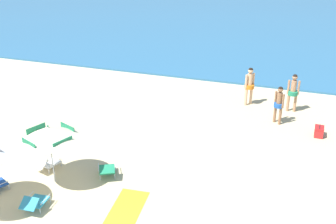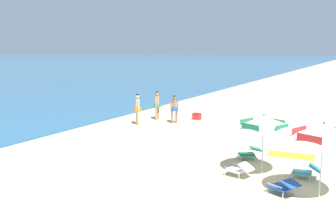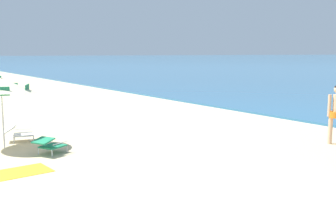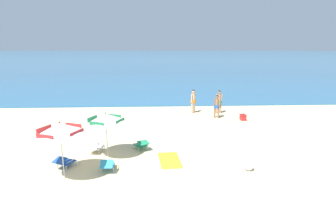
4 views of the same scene
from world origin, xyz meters
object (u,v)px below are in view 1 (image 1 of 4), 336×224
(beach_umbrella_striped_main, at_px, (49,133))
(lounge_chair_beside_umbrella, at_px, (107,169))
(lounge_chair_spare_folded, at_px, (35,202))
(person_standing_beside, at_px, (250,83))
(person_standing_near_shore, at_px, (293,90))
(cooler_box, at_px, (319,132))
(person_wading_in, at_px, (279,102))
(lounge_chair_facing_sea, at_px, (47,163))
(beach_towel, at_px, (127,208))

(beach_umbrella_striped_main, xyz_separation_m, lounge_chair_beside_umbrella, (1.49, 0.85, -1.53))
(lounge_chair_beside_umbrella, relative_size, lounge_chair_spare_folded, 1.07)
(lounge_chair_spare_folded, height_order, person_standing_beside, person_standing_beside)
(person_standing_near_shore, bearing_deg, lounge_chair_beside_umbrella, -126.83)
(cooler_box, bearing_deg, person_wading_in, 157.55)
(lounge_chair_beside_umbrella, relative_size, lounge_chair_facing_sea, 0.99)
(beach_umbrella_striped_main, bearing_deg, beach_towel, -10.24)
(lounge_chair_beside_umbrella, bearing_deg, beach_towel, -46.07)
(person_standing_beside, height_order, person_wading_in, person_standing_beside)
(person_standing_near_shore, bearing_deg, beach_umbrella_striped_main, -130.46)
(person_wading_in, bearing_deg, beach_towel, -117.20)
(person_standing_near_shore, distance_m, beach_towel, 9.79)
(lounge_chair_facing_sea, relative_size, person_standing_near_shore, 0.57)
(beach_towel, bearing_deg, beach_umbrella_striped_main, 169.76)
(beach_umbrella_striped_main, height_order, cooler_box, beach_umbrella_striped_main)
(lounge_chair_spare_folded, bearing_deg, beach_towel, 19.81)
(person_standing_near_shore, bearing_deg, person_wading_in, -108.79)
(person_standing_near_shore, xyz_separation_m, cooler_box, (1.20, -2.15, -0.82))
(beach_umbrella_striped_main, xyz_separation_m, cooler_box, (8.24, 6.11, -1.61))
(beach_umbrella_striped_main, xyz_separation_m, person_standing_beside, (5.09, 8.42, -0.77))
(lounge_chair_facing_sea, height_order, cooler_box, lounge_chair_facing_sea)
(beach_umbrella_striped_main, xyz_separation_m, lounge_chair_spare_folded, (0.23, -1.43, -1.54))
(lounge_chair_facing_sea, bearing_deg, beach_umbrella_striped_main, -40.94)
(lounge_chair_beside_umbrella, distance_m, person_standing_near_shore, 9.29)
(beach_umbrella_striped_main, bearing_deg, person_standing_beside, 58.82)
(beach_umbrella_striped_main, bearing_deg, person_standing_near_shore, 49.54)
(beach_umbrella_striped_main, xyz_separation_m, person_standing_near_shore, (7.04, 8.26, -0.79))
(lounge_chair_beside_umbrella, distance_m, lounge_chair_facing_sea, 2.18)
(lounge_chair_spare_folded, distance_m, person_wading_in, 10.40)
(cooler_box, bearing_deg, beach_umbrella_striped_main, -143.43)
(lounge_chair_facing_sea, bearing_deg, lounge_chair_spare_folded, -65.90)
(person_wading_in, relative_size, beach_towel, 0.92)
(lounge_chair_beside_umbrella, distance_m, cooler_box, 8.56)
(lounge_chair_beside_umbrella, xyz_separation_m, person_standing_near_shore, (5.55, 7.41, 0.74))
(lounge_chair_beside_umbrella, bearing_deg, lounge_chair_facing_sea, -172.99)
(lounge_chair_beside_umbrella, height_order, cooler_box, lounge_chair_beside_umbrella)
(lounge_chair_facing_sea, relative_size, beach_towel, 0.56)
(lounge_chair_beside_umbrella, bearing_deg, lounge_chair_spare_folded, -119.04)
(person_wading_in, xyz_separation_m, beach_towel, (-3.76, -7.31, -0.95))
(person_standing_beside, height_order, cooler_box, person_standing_beside)
(cooler_box, bearing_deg, lounge_chair_facing_sea, -148.16)
(lounge_chair_spare_folded, bearing_deg, beach_umbrella_striped_main, 99.13)
(beach_umbrella_striped_main, xyz_separation_m, lounge_chair_facing_sea, (-0.67, 0.58, -1.54))
(lounge_chair_facing_sea, distance_m, lounge_chair_spare_folded, 2.20)
(lounge_chair_spare_folded, height_order, cooler_box, lounge_chair_spare_folded)
(beach_umbrella_striped_main, distance_m, lounge_chair_spare_folded, 2.11)
(cooler_box, bearing_deg, beach_towel, -129.46)
(lounge_chair_spare_folded, xyz_separation_m, person_wading_in, (6.32, 8.23, 0.69))
(beach_umbrella_striped_main, distance_m, lounge_chair_beside_umbrella, 2.30)
(person_standing_beside, bearing_deg, lounge_chair_facing_sea, -126.32)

